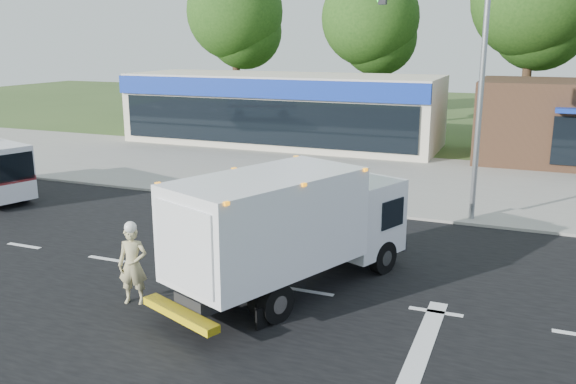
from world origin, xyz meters
name	(u,v)px	position (x,y,z in m)	size (l,w,h in m)	color
ground	(310,292)	(0.00, 0.00, 0.00)	(120.00, 120.00, 0.00)	#385123
road_asphalt	(310,292)	(0.00, 0.00, 0.00)	(60.00, 14.00, 0.02)	black
sidewalk	(387,206)	(0.00, 8.20, 0.06)	(60.00, 2.40, 0.12)	gray
parking_apron	(417,176)	(0.00, 14.00, 0.01)	(60.00, 9.00, 0.02)	gray
lane_markings	(348,325)	(1.35, -1.35, 0.02)	(55.20, 7.00, 0.01)	silver
ems_box_truck	(290,223)	(-0.46, -0.15, 1.74)	(4.53, 7.10, 3.02)	black
emergency_worker	(133,264)	(-3.56, -2.09, 0.97)	(0.78, 0.62, 1.97)	tan
retail_strip_mall	(282,109)	(-9.00, 19.93, 2.01)	(18.00, 6.20, 4.00)	beige
traffic_signal_pole	(461,72)	(2.35, 7.60, 4.92)	(3.51, 0.25, 8.00)	gray
background_trees	(450,16)	(-0.85, 28.16, 7.38)	(36.77, 7.39, 12.10)	#332114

